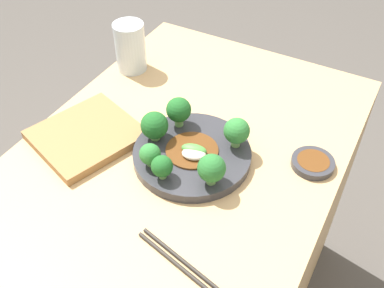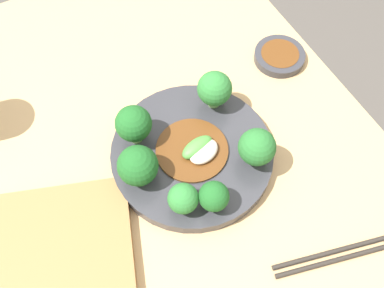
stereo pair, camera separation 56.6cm
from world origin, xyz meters
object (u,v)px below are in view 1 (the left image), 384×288
object	(u,v)px
broccoli_northwest	(237,131)
broccoli_south	(154,126)
plate	(192,155)
broccoli_southeast	(150,154)
drinking_glass	(130,47)
stirfry_center	(193,151)
sauce_dish	(313,163)
broccoli_northeast	(212,169)
chopsticks	(192,272)
broccoli_southwest	(179,110)
cutting_board	(87,135)
broccoli_east	(162,167)

from	to	relation	value
broccoli_northwest	broccoli_south	size ratio (longest dim) A/B	1.03
plate	broccoli_southeast	distance (m)	0.10
broccoli_northwest	drinking_glass	xyz separation A→B (m)	(-0.16, -0.37, 0.00)
stirfry_center	sauce_dish	size ratio (longest dim) A/B	1.24
broccoli_northeast	chopsticks	distance (m)	0.20
broccoli_northwest	drinking_glass	bearing A→B (deg)	-113.16
broccoli_northeast	sauce_dish	bearing A→B (deg)	135.64
broccoli_northwest	sauce_dish	xyz separation A→B (m)	(-0.04, 0.16, -0.05)
broccoli_southeast	sauce_dish	xyz separation A→B (m)	(-0.18, 0.28, -0.04)
plate	broccoli_southeast	world-z (taller)	broccoli_southeast
broccoli_northeast	broccoli_south	bearing A→B (deg)	-108.80
broccoli_southwest	chopsticks	xyz separation A→B (m)	(0.30, 0.20, -0.06)
broccoli_northeast	chopsticks	xyz separation A→B (m)	(0.18, 0.06, -0.06)
plate	cutting_board	world-z (taller)	plate
cutting_board	sauce_dish	bearing A→B (deg)	109.00
broccoli_southeast	cutting_board	bearing A→B (deg)	-95.23
broccoli_southeast	chopsticks	world-z (taller)	broccoli_southeast
plate	cutting_board	xyz separation A→B (m)	(0.06, -0.23, -0.00)
broccoli_south	chopsticks	distance (m)	0.33
broccoli_southwest	sauce_dish	world-z (taller)	broccoli_southwest
plate	broccoli_southwest	bearing A→B (deg)	-132.26
broccoli_southeast	chopsticks	xyz separation A→B (m)	(0.16, 0.18, -0.05)
sauce_dish	cutting_board	bearing A→B (deg)	-71.00
broccoli_northeast	broccoli_southeast	size ratio (longest dim) A/B	1.30
broccoli_northeast	stirfry_center	world-z (taller)	broccoli_northeast
cutting_board	broccoli_northwest	bearing A→B (deg)	111.19
plate	broccoli_northeast	bearing A→B (deg)	51.79
cutting_board	plate	bearing A→B (deg)	104.02
broccoli_east	broccoli_northeast	bearing A→B (deg)	110.50
broccoli_southeast	broccoli_northwest	bearing A→B (deg)	136.96
broccoli_northeast	broccoli_northwest	size ratio (longest dim) A/B	0.99
drinking_glass	cutting_board	world-z (taller)	drinking_glass
broccoli_southeast	drinking_glass	size ratio (longest dim) A/B	0.40
broccoli_east	sauce_dish	world-z (taller)	broccoli_east
broccoli_northwest	sauce_dish	world-z (taller)	broccoli_northwest
broccoli_east	broccoli_northwest	bearing A→B (deg)	150.07
broccoli_northwest	drinking_glass	world-z (taller)	drinking_glass
broccoli_northwest	broccoli_southwest	xyz separation A→B (m)	(0.00, -0.14, 0.00)
broccoli_southwest	broccoli_south	world-z (taller)	broccoli_southwest
broccoli_east	drinking_glass	bearing A→B (deg)	-137.47
plate	cutting_board	size ratio (longest dim) A/B	0.95
broccoli_northwest	broccoli_southeast	bearing A→B (deg)	-43.04
broccoli_southeast	stirfry_center	distance (m)	0.09
chopsticks	broccoli_south	bearing A→B (deg)	-137.21
broccoli_southeast	broccoli_southwest	size ratio (longest dim) A/B	0.74
broccoli_east	cutting_board	world-z (taller)	broccoli_east
broccoli_northwest	broccoli_southeast	world-z (taller)	broccoli_northwest
drinking_glass	cutting_board	size ratio (longest dim) A/B	0.49
broccoli_south	plate	bearing A→B (deg)	92.01
plate	broccoli_southwest	size ratio (longest dim) A/B	3.54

